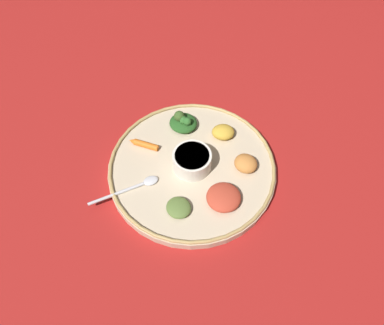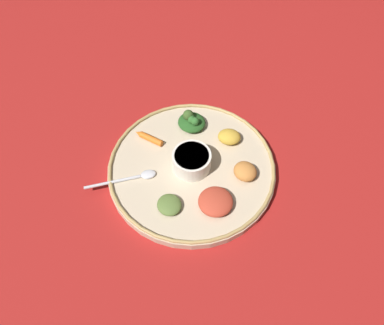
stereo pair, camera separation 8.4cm
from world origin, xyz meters
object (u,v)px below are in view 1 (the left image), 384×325
at_px(spoon, 135,187).
at_px(carrot_near_spoon, 144,144).
at_px(greens_pile, 182,122).
at_px(center_bowl, 192,160).

distance_m(spoon, carrot_near_spoon, 0.11).
bearing_deg(spoon, greens_pile, -40.18).
bearing_deg(greens_pile, center_bowl, -178.76).
xyz_separation_m(center_bowl, carrot_near_spoon, (0.08, 0.10, -0.02)).
relative_size(spoon, greens_pile, 1.79).
bearing_deg(greens_pile, spoon, 139.82).
bearing_deg(center_bowl, spoon, 104.16).
bearing_deg(carrot_near_spoon, center_bowl, -126.89).
xyz_separation_m(spoon, greens_pile, (0.15, -0.13, 0.01)).
relative_size(greens_pile, carrot_near_spoon, 1.23).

